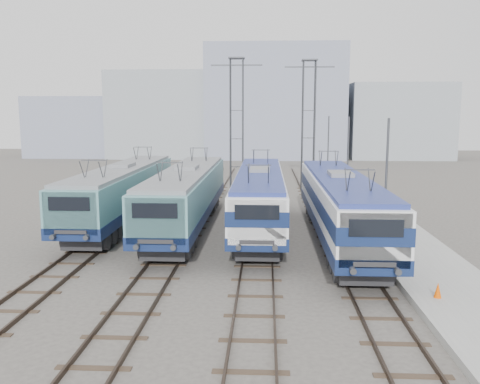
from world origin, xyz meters
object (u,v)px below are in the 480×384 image
Objects in this scene: mast_front at (386,189)px; catenary_tower_west at (237,120)px; locomotive_center_left at (187,193)px; locomotive_center_right at (260,194)px; locomotive_far_left at (122,189)px; safety_cone at (438,290)px; mast_mid at (348,165)px; mast_rear at (328,153)px; catenary_tower_east at (308,120)px; locomotive_far_right at (340,202)px.

catenary_tower_west is at bearing 113.27° from mast_front.
locomotive_center_left is 4.50m from locomotive_center_right.
locomotive_far_left is 31.57× the size of safety_cone.
locomotive_far_left is at bearing -117.62° from catenary_tower_west.
mast_rear is (0.00, 12.00, 0.00)m from mast_mid.
locomotive_far_left is at bearing 170.56° from locomotive_center_right.
catenary_tower_east is at bearing 95.36° from safety_cone.
mast_mid is (8.60, -8.00, -3.14)m from catenary_tower_west.
mast_front and mast_mid have the same top height.
locomotive_center_left is at bearing -118.00° from catenary_tower_east.
mast_mid and mast_rear have the same top height.
safety_cone is (11.43, -12.07, -1.73)m from locomotive_center_left.
locomotive_far_right is at bearing -101.12° from mast_mid.
catenary_tower_west is (6.75, 12.90, 4.34)m from locomotive_far_left.
locomotive_center_right is at bearing -9.44° from locomotive_far_left.
catenary_tower_west is (-2.25, 14.40, 4.32)m from locomotive_center_right.
locomotive_center_left is 1.56× the size of catenary_tower_west.
locomotive_center_right is 9.09m from mast_mid.
locomotive_center_right is at bearing -134.78° from mast_mid.
mast_rear is at bearing 70.96° from locomotive_center_right.
mast_rear reaches higher than locomotive_center_left.
mast_mid is at bearing 78.88° from locomotive_far_right.
mast_front reaches higher than locomotive_center_left.
locomotive_center_right is 1.52× the size of catenary_tower_east.
mast_rear is (2.10, 2.00, -3.14)m from catenary_tower_east.
safety_cone is at bearing -84.97° from mast_front.
catenary_tower_east is 1.71× the size of mast_mid.
locomotive_center_right is (9.00, -1.50, 0.02)m from locomotive_far_left.
locomotive_center_left is at bearing -19.09° from locomotive_far_left.
mast_mid is at bearing 17.71° from locomotive_far_left.
locomotive_far_left is 1.02× the size of locomotive_center_right.
locomotive_center_left is at bearing -149.23° from mast_mid.
catenary_tower_west reaches higher than mast_rear.
mast_rear is at bearing 47.76° from locomotive_far_left.
mast_mid is at bearing 30.77° from locomotive_center_left.
locomotive_far_left is 22.86m from mast_rear.
locomotive_far_right is (4.50, -3.01, 0.06)m from locomotive_center_right.
mast_front is at bearing -84.55° from catenary_tower_east.
mast_front and mast_rear have the same top height.
locomotive_center_right is 19.50m from mast_rear.
mast_front is at bearing 95.03° from safety_cone.
catenary_tower_east reaches higher than mast_front.
catenary_tower_west is at bearing 62.38° from locomotive_far_left.
locomotive_center_right is at bearing 138.58° from mast_front.
locomotive_far_left is 2.64× the size of mast_rear.
catenary_tower_west is 20.48× the size of safety_cone.
mast_mid is at bearing 90.00° from mast_front.
catenary_tower_west is 22.00m from mast_front.
locomotive_far_left is 4.76m from locomotive_center_left.
mast_mid is (2.10, -10.00, -3.14)m from catenary_tower_east.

